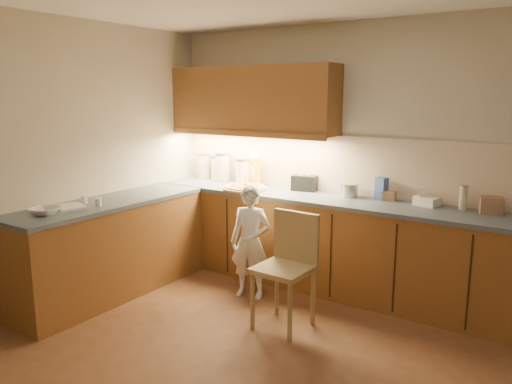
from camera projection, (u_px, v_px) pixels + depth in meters
room at (255, 132)px, 3.17m from camera, size 4.54×4.50×2.62m
l_counter at (248, 243)px, 4.92m from camera, size 3.77×2.62×0.92m
backsplash at (334, 164)px, 5.08m from camera, size 3.75×0.02×0.58m
upper_cabinets at (252, 100)px, 5.32m from camera, size 1.95×0.36×0.73m
pizza_on_board at (245, 187)px, 5.26m from camera, size 0.47×0.47×0.19m
child at (251, 242)px, 4.70m from camera, size 0.44×0.34×1.08m
wooden_chair at (288, 261)px, 4.13m from camera, size 0.44×0.44×0.95m
mixing_bowl at (45, 211)px, 4.17m from camera, size 0.31×0.31×0.06m
canister_a at (204, 166)px, 5.92m from camera, size 0.15×0.15×0.30m
canister_b at (218, 168)px, 5.78m from camera, size 0.17×0.17×0.30m
canister_c at (222, 167)px, 5.73m from camera, size 0.18×0.18×0.33m
canister_d at (243, 171)px, 5.55m from camera, size 0.18×0.18×0.29m
oil_jug at (255, 170)px, 5.49m from camera, size 0.15×0.13×0.36m
toaster at (304, 183)px, 5.18m from camera, size 0.27×0.19×0.17m
steel_pot at (350, 190)px, 4.87m from camera, size 0.17×0.17×0.13m
blue_box at (382, 189)px, 4.74m from camera, size 0.13×0.11×0.21m
card_box_a at (389, 196)px, 4.71m from camera, size 0.14×0.11×0.09m
white_bottle at (422, 196)px, 4.51m from camera, size 0.07×0.07×0.17m
flat_pack at (427, 201)px, 4.49m from camera, size 0.24×0.20×0.08m
tall_jar at (463, 198)px, 4.31m from camera, size 0.07×0.07×0.22m
card_box_b at (491, 205)px, 4.20m from camera, size 0.22×0.19×0.14m
dough_cloth at (70, 207)px, 4.41m from camera, size 0.34×0.30×0.02m
spice_jar_a at (84, 200)px, 4.58m from camera, size 0.06×0.06×0.07m
spice_jar_b at (98, 202)px, 4.46m from camera, size 0.07×0.07×0.07m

